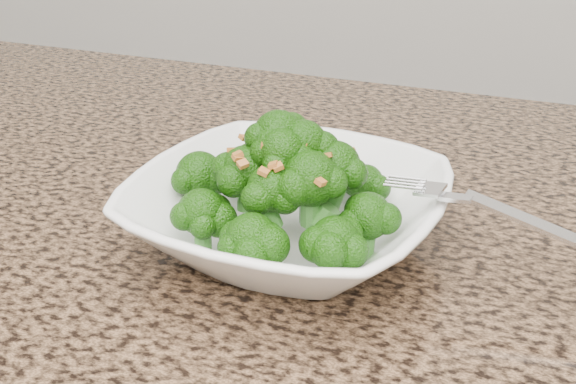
% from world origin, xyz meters
% --- Properties ---
extents(granite_counter, '(1.64, 1.04, 0.03)m').
position_xyz_m(granite_counter, '(0.00, 0.30, 0.89)').
color(granite_counter, brown).
rests_on(granite_counter, cabinet).
extents(bowl, '(0.27, 0.27, 0.06)m').
position_xyz_m(bowl, '(0.07, 0.36, 0.93)').
color(bowl, white).
rests_on(bowl, granite_counter).
extents(broccoli_pile, '(0.22, 0.22, 0.07)m').
position_xyz_m(broccoli_pile, '(0.07, 0.36, 1.00)').
color(broccoli_pile, '#194F09').
rests_on(broccoli_pile, bowl).
extents(garlic_topping, '(0.13, 0.13, 0.01)m').
position_xyz_m(garlic_topping, '(0.07, 0.36, 1.04)').
color(garlic_topping, '#B96F2D').
rests_on(garlic_topping, broccoli_pile).
extents(fork, '(0.19, 0.05, 0.01)m').
position_xyz_m(fork, '(0.21, 0.36, 0.97)').
color(fork, silver).
rests_on(fork, bowl).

